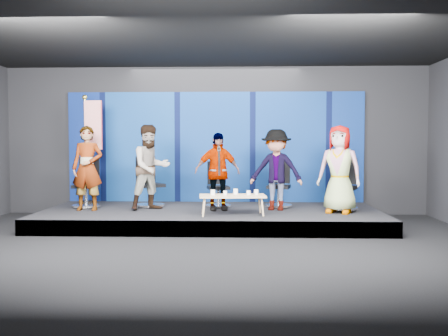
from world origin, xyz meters
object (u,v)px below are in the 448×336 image
at_px(mug_c, 236,191).
at_px(mug_e, 256,192).
at_px(chair_b, 150,190).
at_px(chair_a, 87,191).
at_px(flag_stand, 90,147).
at_px(panelist_e, 339,169).
at_px(mug_b, 225,193).
at_px(panelist_a, 87,168).
at_px(panelist_c, 217,172).
at_px(mug_d, 249,193).
at_px(mug_a, 213,192).
at_px(coffee_table, 232,197).
at_px(chair_e, 344,193).
at_px(panelist_b, 151,167).
at_px(chair_d, 279,191).
at_px(panelist_d, 276,170).
at_px(chair_c, 218,192).

relative_size(mug_c, mug_e, 1.08).
bearing_deg(mug_c, chair_b, 151.39).
height_order(chair_a, flag_stand, flag_stand).
bearing_deg(panelist_e, mug_e, -146.65).
bearing_deg(flag_stand, mug_b, -14.87).
height_order(panelist_a, mug_e, panelist_a).
height_order(chair_a, mug_c, chair_a).
distance_m(panelist_c, mug_d, 1.02).
relative_size(mug_a, mug_c, 0.98).
relative_size(chair_b, coffee_table, 0.83).
bearing_deg(panelist_e, chair_a, -162.45).
height_order(panelist_a, mug_d, panelist_a).
xyz_separation_m(mug_a, mug_b, (0.24, -0.03, -0.01)).
bearing_deg(chair_a, mug_a, -19.29).
xyz_separation_m(chair_e, mug_e, (-1.86, -0.73, 0.08)).
height_order(panelist_c, mug_e, panelist_c).
height_order(panelist_b, flag_stand, flag_stand).
distance_m(mug_a, mug_d, 0.69).
height_order(chair_a, panelist_e, panelist_e).
xyz_separation_m(chair_d, chair_e, (1.33, -0.40, 0.01)).
distance_m(chair_a, flag_stand, 0.98).
bearing_deg(panelist_d, flag_stand, -174.52).
bearing_deg(chair_a, panelist_e, -5.60).
relative_size(chair_a, coffee_table, 0.82).
distance_m(chair_b, panelist_e, 4.09).
bearing_deg(panelist_d, panelist_b, -166.05).
xyz_separation_m(chair_b, panelist_e, (3.98, -0.82, 0.52)).
distance_m(panelist_a, chair_e, 5.38).
relative_size(chair_b, panelist_c, 0.68).
bearing_deg(mug_e, panelist_b, 165.07).
xyz_separation_m(panelist_a, coffee_table, (3.02, -0.56, -0.52)).
height_order(panelist_d, mug_a, panelist_d).
distance_m(mug_c, flag_stand, 3.54).
relative_size(chair_b, panelist_b, 0.62).
height_order(mug_a, mug_c, mug_c).
height_order(panelist_a, mug_c, panelist_a).
xyz_separation_m(panelist_c, mug_c, (0.39, -0.54, -0.36)).
distance_m(chair_b, panelist_c, 1.66).
distance_m(mug_b, mug_e, 0.63).
xyz_separation_m(chair_d, panelist_d, (-0.10, -0.50, 0.50)).
xyz_separation_m(chair_e, mug_a, (-2.70, -0.88, 0.09)).
bearing_deg(coffee_table, mug_c, 68.64).
distance_m(chair_b, mug_c, 2.17).
bearing_deg(panelist_e, flag_stand, -165.10).
distance_m(chair_a, panelist_e, 5.39).
xyz_separation_m(panelist_a, mug_a, (2.64, -0.59, -0.43)).
height_order(panelist_c, mug_c, panelist_c).
height_order(mug_a, mug_d, mug_a).
bearing_deg(panelist_b, panelist_d, -34.87).
relative_size(chair_c, chair_d, 0.96).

